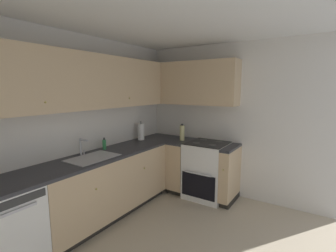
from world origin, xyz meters
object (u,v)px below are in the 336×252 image
(soap_bottle, at_px, (104,144))
(oven_range, at_px, (207,170))
(dishwasher, at_px, (1,232))
(paper_towel_roll, at_px, (141,132))
(oil_bottle, at_px, (182,133))

(soap_bottle, bearing_deg, oven_range, -42.85)
(dishwasher, height_order, paper_towel_roll, paper_towel_roll)
(dishwasher, bearing_deg, oil_bottle, -9.63)
(oven_range, distance_m, oil_bottle, 0.73)
(oven_range, bearing_deg, oil_bottle, 92.37)
(oil_bottle, bearing_deg, dishwasher, 170.37)
(paper_towel_roll, distance_m, oil_bottle, 0.69)
(dishwasher, bearing_deg, paper_towel_roll, 4.09)
(oven_range, relative_size, oil_bottle, 3.73)
(soap_bottle, xyz_separation_m, oil_bottle, (1.15, -0.62, 0.06))
(soap_bottle, bearing_deg, dishwasher, -172.88)
(paper_towel_roll, relative_size, oil_bottle, 1.20)
(oven_range, bearing_deg, paper_towel_roll, 108.99)
(dishwasher, bearing_deg, soap_bottle, 7.12)
(dishwasher, height_order, oven_range, oven_range)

